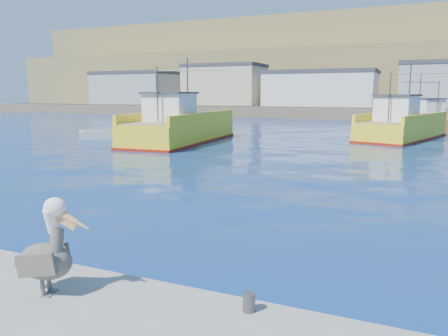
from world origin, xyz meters
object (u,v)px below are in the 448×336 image
at_px(trawler_yellow_a, 180,128).
at_px(boat_orange, 424,119).
at_px(skiff_left, 105,135).
at_px(trawler_yellow_b, 401,127).
at_px(pelican, 48,253).

relative_size(trawler_yellow_a, boat_orange, 1.54).
relative_size(boat_orange, skiff_left, 2.20).
height_order(trawler_yellow_a, boat_orange, trawler_yellow_a).
distance_m(trawler_yellow_b, skiff_left, 25.36).
relative_size(trawler_yellow_a, trawler_yellow_b, 1.08).
distance_m(boat_orange, pelican, 48.55).
height_order(boat_orange, pelican, boat_orange).
xyz_separation_m(boat_orange, pelican, (-6.37, -48.13, 0.19)).
distance_m(trawler_yellow_a, trawler_yellow_b, 18.70).
bearing_deg(pelican, trawler_yellow_b, 82.72).
bearing_deg(trawler_yellow_b, boat_orange, 81.80).
xyz_separation_m(trawler_yellow_b, pelican, (-4.45, -34.78, 0.15)).
bearing_deg(skiff_left, pelican, -52.94).
xyz_separation_m(trawler_yellow_b, boat_orange, (1.92, 13.35, -0.03)).
height_order(trawler_yellow_a, trawler_yellow_b, trawler_yellow_a).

